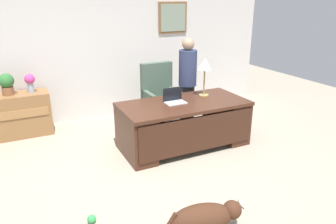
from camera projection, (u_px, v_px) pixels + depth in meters
The scene contains 13 objects.
ground_plane at pixel (164, 172), 4.44m from camera, with size 12.00×12.00×0.00m, color #9E937F.
back_wall at pixel (106, 48), 6.19m from camera, with size 7.00×0.16×2.70m.
desk at pixel (185, 123), 5.08m from camera, with size 1.99×0.96×0.73m.
credenza at pixel (10, 116), 5.46m from camera, with size 1.31×0.50×0.74m.
armchair at pixel (160, 99), 5.93m from camera, with size 0.60×0.59×1.15m.
person_standing at pixel (187, 82), 5.78m from camera, with size 0.32×0.32×1.62m.
dog_lying at pixel (205, 217), 3.29m from camera, with size 0.83×0.42×0.30m.
laptop at pixel (174, 99), 4.97m from camera, with size 0.32×0.22×0.22m.
desk_lamp at pixel (205, 66), 5.15m from camera, with size 0.22×0.22×0.62m.
vase_with_flowers at pixel (30, 81), 5.43m from camera, with size 0.17×0.17×0.32m.
potted_plant at pixel (7, 83), 5.29m from camera, with size 0.24×0.24×0.36m.
dog_toy_ball at pixel (92, 219), 3.43m from camera, with size 0.09×0.09×0.09m, color green.
dog_toy_bone at pixel (241, 203), 3.73m from camera, with size 0.18×0.05×0.05m, color beige.
Camera 1 is at (-1.67, -3.53, 2.28)m, focal length 34.45 mm.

